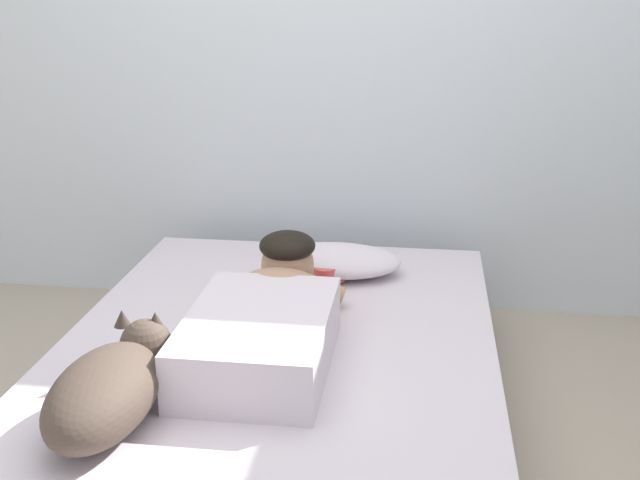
{
  "coord_description": "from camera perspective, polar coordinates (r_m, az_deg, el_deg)",
  "views": [
    {
      "loc": [
        0.38,
        -2.01,
        1.48
      ],
      "look_at": [
        0.02,
        0.59,
        0.6
      ],
      "focal_mm": 44.35,
      "sensor_mm": 36.0,
      "label": 1
    }
  ],
  "objects": [
    {
      "name": "pillow",
      "position": [
        3.14,
        1.12,
        -1.48
      ],
      "size": [
        0.52,
        0.32,
        0.11
      ],
      "primitive_type": "ellipsoid",
      "color": "silver",
      "rests_on": "bed"
    },
    {
      "name": "bed",
      "position": [
        2.68,
        -3.05,
        -10.68
      ],
      "size": [
        1.45,
        2.03,
        0.35
      ],
      "color": "#4C4742",
      "rests_on": "ground"
    },
    {
      "name": "dog",
      "position": [
        2.18,
        -14.96,
        -10.26
      ],
      "size": [
        0.26,
        0.58,
        0.21
      ],
      "color": "#4C3D33",
      "rests_on": "bed"
    },
    {
      "name": "cell_phone",
      "position": [
        2.54,
        -5.36,
        -7.83
      ],
      "size": [
        0.07,
        0.14,
        0.01
      ],
      "primitive_type": "cube",
      "color": "black",
      "rests_on": "bed"
    },
    {
      "name": "coffee_cup",
      "position": [
        3.02,
        0.41,
        -2.64
      ],
      "size": [
        0.12,
        0.09,
        0.07
      ],
      "color": "#D84C47",
      "rests_on": "bed"
    },
    {
      "name": "person_lying",
      "position": [
        2.52,
        -3.77,
        -5.53
      ],
      "size": [
        0.43,
        0.92,
        0.27
      ],
      "color": "silver",
      "rests_on": "bed"
    },
    {
      "name": "back_wall",
      "position": [
        3.55,
        1.64,
        14.87
      ],
      "size": [
        4.19,
        0.12,
        2.5
      ],
      "color": "silver",
      "rests_on": "ground"
    }
  ]
}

